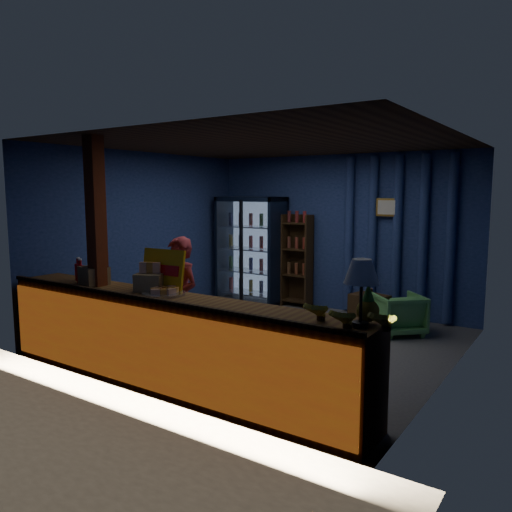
% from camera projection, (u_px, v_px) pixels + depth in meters
% --- Properties ---
extents(ground, '(4.60, 4.60, 0.00)m').
position_uv_depth(ground, '(268.00, 341.00, 6.69)').
color(ground, '#515154').
rests_on(ground, ground).
extents(room_walls, '(4.60, 4.60, 4.60)m').
position_uv_depth(room_walls, '(269.00, 224.00, 6.49)').
color(room_walls, navy).
rests_on(room_walls, ground).
extents(counter, '(4.40, 0.57, 0.99)m').
position_uv_depth(counter, '(168.00, 342.00, 5.06)').
color(counter, brown).
rests_on(counter, ground).
extents(support_post, '(0.16, 0.16, 2.60)m').
position_uv_depth(support_post, '(98.00, 254.00, 5.54)').
color(support_post, maroon).
rests_on(support_post, ground).
extents(beverage_cooler, '(1.20, 0.62, 1.90)m').
position_uv_depth(beverage_cooler, '(253.00, 251.00, 9.01)').
color(beverage_cooler, black).
rests_on(beverage_cooler, ground).
extents(bottle_shelf, '(0.50, 0.28, 1.60)m').
position_uv_depth(bottle_shelf, '(298.00, 261.00, 8.67)').
color(bottle_shelf, '#3D2A13').
rests_on(bottle_shelf, ground).
extents(curtain_folds, '(1.74, 0.14, 2.50)m').
position_uv_depth(curtain_folds, '(397.00, 237.00, 7.74)').
color(curtain_folds, navy).
rests_on(curtain_folds, room_walls).
extents(framed_picture, '(0.36, 0.04, 0.28)m').
position_uv_depth(framed_picture, '(388.00, 207.00, 7.72)').
color(framed_picture, '#B58E2D').
rests_on(framed_picture, room_walls).
extents(shopkeeper, '(0.59, 0.44, 1.48)m').
position_uv_depth(shopkeeper, '(180.00, 301.00, 5.77)').
color(shopkeeper, maroon).
rests_on(shopkeeper, ground).
extents(green_chair, '(0.88, 0.88, 0.58)m').
position_uv_depth(green_chair, '(398.00, 314.00, 7.00)').
color(green_chair, '#54A653').
rests_on(green_chair, ground).
extents(side_table, '(0.59, 0.48, 0.57)m').
position_uv_depth(side_table, '(369.00, 310.00, 7.43)').
color(side_table, '#3D2A13').
rests_on(side_table, ground).
extents(yellow_sign, '(0.55, 0.14, 0.44)m').
position_uv_depth(yellow_sign, '(163.00, 270.00, 5.30)').
color(yellow_sign, '#FDB20D').
rests_on(yellow_sign, counter).
extents(soda_bottles, '(0.51, 0.17, 0.28)m').
position_uv_depth(soda_bottles, '(87.00, 273.00, 5.74)').
color(soda_bottles, red).
rests_on(soda_bottles, counter).
extents(snack_box_left, '(0.37, 0.33, 0.33)m').
position_uv_depth(snack_box_left, '(94.00, 274.00, 5.63)').
color(snack_box_left, '#A88B51').
rests_on(snack_box_left, counter).
extents(snack_box_centre, '(0.36, 0.33, 0.30)m').
position_uv_depth(snack_box_centre, '(150.00, 281.00, 5.27)').
color(snack_box_centre, '#A88B51').
rests_on(snack_box_centre, counter).
extents(pastry_tray, '(0.45, 0.45, 0.07)m').
position_uv_depth(pastry_tray, '(164.00, 292.00, 5.08)').
color(pastry_tray, silver).
rests_on(pastry_tray, counter).
extents(banana_bunches, '(0.79, 0.30, 0.17)m').
position_uv_depth(banana_bunches, '(349.00, 316.00, 3.86)').
color(banana_bunches, gold).
rests_on(banana_bunches, counter).
extents(table_lamp, '(0.27, 0.27, 0.53)m').
position_uv_depth(table_lamp, '(362.00, 274.00, 3.81)').
color(table_lamp, black).
rests_on(table_lamp, counter).
extents(pineapple, '(0.18, 0.18, 0.31)m').
position_uv_depth(pineapple, '(368.00, 307.00, 3.97)').
color(pineapple, olive).
rests_on(pineapple, counter).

